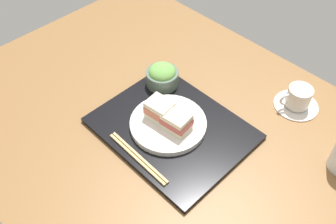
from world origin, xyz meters
The scene contains 8 objects.
ground_plane centered at (0.00, 0.00, -1.50)cm, with size 140.00×100.00×3.00cm, color brown.
serving_tray centered at (1.05, -0.52, 0.75)cm, with size 42.16×33.57×1.50cm, color black.
sandwich_plate centered at (-0.04, -1.01, 2.36)cm, with size 21.99×21.99×1.73cm, color silver.
sandwich_near centered at (-3.17, -1.23, 6.06)cm, with size 7.83×6.88×5.65cm.
sandwich_far centered at (3.09, -0.79, 5.79)cm, with size 8.30×6.71×5.12cm.
salad_bowl centered at (-13.94, 10.17, 4.87)cm, with size 10.19×10.19×7.14cm.
chopsticks_pair centered at (2.58, -14.89, 1.85)cm, with size 22.27×2.19×0.70cm.
coffee_cup centered at (20.87, 33.38, 3.02)cm, with size 13.50×13.50×7.06cm.
Camera 1 is at (50.53, -51.02, 84.90)cm, focal length 40.69 mm.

